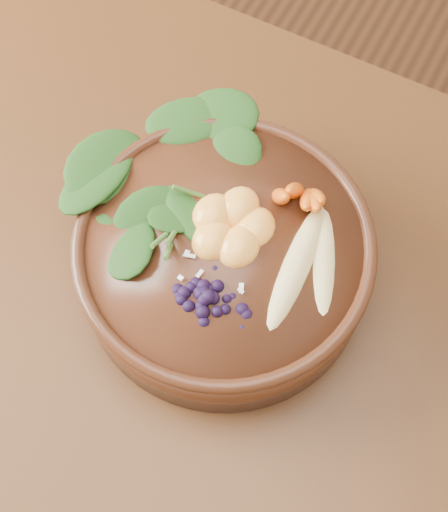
{
  "coord_description": "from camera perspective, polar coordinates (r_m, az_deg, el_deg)",
  "views": [
    {
      "loc": [
        0.38,
        -0.22,
        1.52
      ],
      "look_at": [
        0.22,
        0.08,
        0.8
      ],
      "focal_mm": 50.0,
      "sensor_mm": 36.0,
      "label": 1
    }
  ],
  "objects": [
    {
      "name": "kale_heap",
      "position": [
        0.78,
        -2.07,
        7.17
      ],
      "size": [
        0.25,
        0.23,
        0.05
      ],
      "primitive_type": null,
      "rotation": [
        0.0,
        0.0,
        0.18
      ],
      "color": "#234D19",
      "rests_on": "stoneware_bowl"
    },
    {
      "name": "coconut_flakes",
      "position": [
        0.75,
        -0.36,
        -0.28
      ],
      "size": [
        0.12,
        0.1,
        0.01
      ],
      "primitive_type": null,
      "rotation": [
        0.0,
        0.0,
        0.18
      ],
      "color": "white",
      "rests_on": "stoneware_bowl"
    },
    {
      "name": "mandarin_cluster",
      "position": [
        0.75,
        0.63,
        2.97
      ],
      "size": [
        0.11,
        0.12,
        0.04
      ],
      "primitive_type": null,
      "rotation": [
        0.0,
        0.0,
        0.18
      ],
      "color": "#FFA33A",
      "rests_on": "stoneware_bowl"
    },
    {
      "name": "blueberry_pile",
      "position": [
        0.71,
        -1.38,
        -2.83
      ],
      "size": [
        0.17,
        0.14,
        0.05
      ],
      "primitive_type": null,
      "rotation": [
        0.0,
        0.0,
        0.18
      ],
      "color": "black",
      "rests_on": "stoneware_bowl"
    },
    {
      "name": "dining_table",
      "position": [
        0.97,
        -13.74,
        -1.82
      ],
      "size": [
        1.6,
        0.9,
        0.75
      ],
      "color": "#331C0C",
      "rests_on": "ground"
    },
    {
      "name": "ground",
      "position": [
        1.58,
        -8.52,
        -11.31
      ],
      "size": [
        4.0,
        4.0,
        0.0
      ],
      "primitive_type": "plane",
      "color": "#381E0F",
      "rests_on": "ground"
    },
    {
      "name": "stoneware_bowl",
      "position": [
        0.8,
        -0.0,
        -0.3
      ],
      "size": [
        0.38,
        0.38,
        0.09
      ],
      "primitive_type": "cylinder",
      "rotation": [
        0.0,
        0.0,
        0.18
      ],
      "color": "#4A2414",
      "rests_on": "dining_table"
    },
    {
      "name": "banana_halves",
      "position": [
        0.74,
        7.05,
        -0.05
      ],
      "size": [
        0.1,
        0.19,
        0.03
      ],
      "rotation": [
        0.0,
        0.0,
        0.18
      ],
      "color": "#E0CC84",
      "rests_on": "stoneware_bowl"
    },
    {
      "name": "carrot_cluster",
      "position": [
        0.76,
        6.29,
        7.08
      ],
      "size": [
        0.08,
        0.08,
        0.09
      ],
      "primitive_type": null,
      "rotation": [
        0.0,
        0.0,
        0.18
      ],
      "color": "orange",
      "rests_on": "stoneware_bowl"
    }
  ]
}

